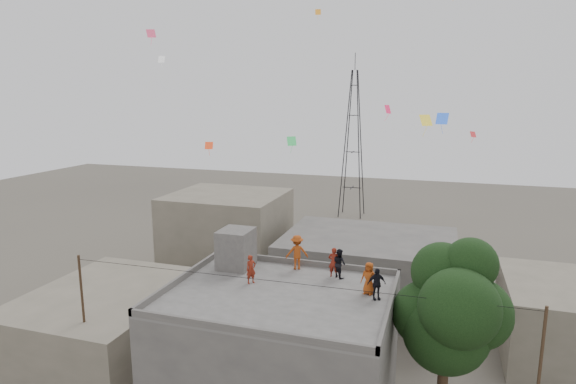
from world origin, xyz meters
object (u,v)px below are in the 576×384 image
Objects in this scene: transmission_tower at (353,144)px; person_red_adult at (334,262)px; person_dark_adult at (376,284)px; tree at (452,310)px; stair_head_box at (236,248)px.

person_red_adult is at bearing -81.00° from transmission_tower.
person_dark_adult is at bearing -78.15° from transmission_tower.
tree is 6.44× the size of person_dark_adult.
person_dark_adult is at bearing -14.06° from stair_head_box.
tree reaches higher than stair_head_box.
stair_head_box is 1.42× the size of person_dark_adult.
transmission_tower reaches higher than person_dark_adult.
stair_head_box is 0.10× the size of transmission_tower.
person_dark_adult is (7.44, -1.86, -0.29)m from stair_head_box.
stair_head_box reaches higher than person_dark_adult.
person_red_adult is at bearing 158.09° from tree.
stair_head_box is 10.80m from tree.
transmission_tower reaches higher than stair_head_box.
stair_head_box is 7.67m from person_dark_adult.
stair_head_box is at bearing 139.16° from person_dark_adult.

